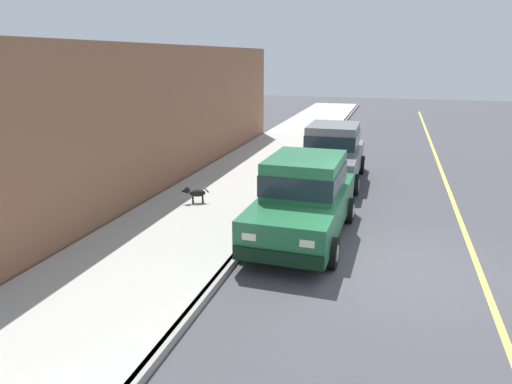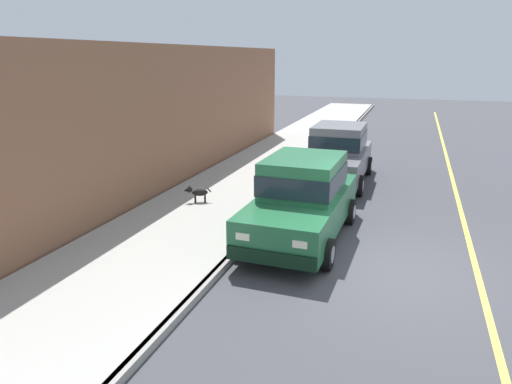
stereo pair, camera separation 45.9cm
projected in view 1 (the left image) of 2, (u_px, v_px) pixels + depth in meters
name	position (u px, v px, depth m)	size (l,w,h in m)	color
ground_plane	(395.00, 268.00, 9.33)	(80.00, 80.00, 0.00)	#424247
curb	(244.00, 247.00, 10.17)	(0.16, 64.00, 0.14)	gray
sidewalk	(169.00, 239.00, 10.66)	(3.60, 64.00, 0.14)	#A8A59E
lane_centre_line	(482.00, 278.00, 8.90)	(0.12, 57.60, 0.01)	#E0D64C
car_green_sedan	(304.00, 197.00, 10.66)	(2.12, 4.64, 1.92)	#23663D
car_grey_sedan	(332.00, 153.00, 15.56)	(2.05, 4.61, 1.92)	slate
dog_black	(195.00, 193.00, 12.94)	(0.71, 0.39, 0.49)	black
fire_hydrant	(284.00, 168.00, 15.56)	(0.34, 0.24, 0.72)	red
building_facade	(175.00, 116.00, 15.08)	(0.50, 20.00, 4.43)	#8C5B42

